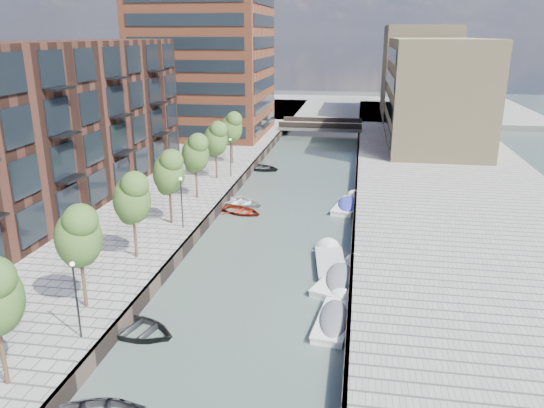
% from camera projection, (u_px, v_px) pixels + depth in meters
% --- Properties ---
extents(water, '(300.00, 300.00, 0.00)m').
position_uv_depth(water, '(298.00, 188.00, 55.98)').
color(water, '#38473F').
rests_on(water, ground).
extents(quay_right, '(20.00, 140.00, 1.00)m').
position_uv_depth(quay_right, '(455.00, 191.00, 53.33)').
color(quay_right, gray).
rests_on(quay_right, ground).
extents(quay_wall_left, '(0.25, 140.00, 1.00)m').
position_uv_depth(quay_wall_left, '(241.00, 181.00, 56.78)').
color(quay_wall_left, '#332823').
rests_on(quay_wall_left, ground).
extents(quay_wall_right, '(0.25, 140.00, 1.00)m').
position_uv_depth(quay_wall_right, '(356.00, 186.00, 54.88)').
color(quay_wall_right, '#332823').
rests_on(quay_wall_right, ground).
extents(far_closure, '(80.00, 40.00, 1.00)m').
position_uv_depth(far_closure, '(331.00, 108.00, 112.17)').
color(far_closure, gray).
rests_on(far_closure, ground).
extents(apartment_block, '(8.00, 38.00, 14.00)m').
position_uv_depth(apartment_block, '(63.00, 123.00, 47.26)').
color(apartment_block, black).
rests_on(apartment_block, quay_left).
extents(tower, '(18.00, 18.00, 30.00)m').
position_uv_depth(tower, '(204.00, 31.00, 77.20)').
color(tower, brown).
rests_on(tower, quay_left).
extents(tan_block_near, '(12.00, 25.00, 14.00)m').
position_uv_depth(tan_block_near, '(435.00, 92.00, 71.69)').
color(tan_block_near, '#99855E').
rests_on(tan_block_near, quay_right).
extents(tan_block_far, '(12.00, 20.00, 16.00)m').
position_uv_depth(tan_block_far, '(418.00, 72.00, 95.80)').
color(tan_block_far, '#99855E').
rests_on(tan_block_far, quay_right).
extents(bridge, '(13.00, 6.00, 1.30)m').
position_uv_depth(bridge, '(321.00, 126.00, 85.60)').
color(bridge, gray).
rests_on(bridge, ground).
extents(tree_1, '(2.50, 2.50, 5.95)m').
position_uv_depth(tree_1, '(78.00, 234.00, 28.45)').
color(tree_1, '#382619').
rests_on(tree_1, quay_left).
extents(tree_2, '(2.50, 2.50, 5.95)m').
position_uv_depth(tree_2, '(132.00, 197.00, 35.02)').
color(tree_2, '#382619').
rests_on(tree_2, quay_left).
extents(tree_3, '(2.50, 2.50, 5.95)m').
position_uv_depth(tree_3, '(169.00, 171.00, 41.60)').
color(tree_3, '#382619').
rests_on(tree_3, quay_left).
extents(tree_4, '(2.50, 2.50, 5.95)m').
position_uv_depth(tree_4, '(195.00, 152.00, 48.17)').
color(tree_4, '#382619').
rests_on(tree_4, quay_left).
extents(tree_5, '(2.50, 2.50, 5.95)m').
position_uv_depth(tree_5, '(216.00, 138.00, 54.74)').
color(tree_5, '#382619').
rests_on(tree_5, quay_left).
extents(tree_6, '(2.50, 2.50, 5.95)m').
position_uv_depth(tree_6, '(231.00, 127.00, 61.31)').
color(tree_6, '#382619').
rests_on(tree_6, quay_left).
extents(lamp_0, '(0.24, 0.24, 4.12)m').
position_uv_depth(lamp_0, '(76.00, 292.00, 25.98)').
color(lamp_0, black).
rests_on(lamp_0, quay_left).
extents(lamp_1, '(0.24, 0.24, 4.12)m').
position_uv_depth(lamp_1, '(181.00, 197.00, 41.00)').
color(lamp_1, black).
rests_on(lamp_1, quay_left).
extents(lamp_2, '(0.24, 0.24, 4.12)m').
position_uv_depth(lamp_2, '(230.00, 153.00, 56.03)').
color(lamp_2, black).
rests_on(lamp_2, quay_left).
extents(sloop_0, '(5.67, 4.65, 1.02)m').
position_uv_depth(sloop_0, '(135.00, 333.00, 28.91)').
color(sloop_0, black).
rests_on(sloop_0, ground).
extents(sloop_2, '(5.01, 4.39, 0.86)m').
position_uv_depth(sloop_2, '(241.00, 213.00, 48.27)').
color(sloop_2, maroon).
rests_on(sloop_2, ground).
extents(sloop_3, '(5.93, 5.02, 1.04)m').
position_uv_depth(sloop_3, '(238.00, 205.00, 50.52)').
color(sloop_3, beige).
rests_on(sloop_3, ground).
extents(sloop_4, '(5.80, 4.91, 1.02)m').
position_uv_depth(sloop_4, '(260.00, 170.00, 63.65)').
color(sloop_4, black).
rests_on(sloop_4, ground).
extents(motorboat_1, '(2.36, 5.29, 1.70)m').
position_uv_depth(motorboat_1, '(335.00, 317.00, 30.11)').
color(motorboat_1, white).
rests_on(motorboat_1, ground).
extents(motorboat_2, '(2.64, 5.84, 1.88)m').
position_uv_depth(motorboat_2, '(330.00, 262.00, 37.73)').
color(motorboat_2, '#B6B5B4').
rests_on(motorboat_2, ground).
extents(motorboat_3, '(3.03, 5.84, 1.86)m').
position_uv_depth(motorboat_3, '(349.00, 205.00, 49.82)').
color(motorboat_3, white).
rests_on(motorboat_3, ground).
extents(motorboat_4, '(3.78, 6.00, 1.89)m').
position_uv_depth(motorboat_4, '(343.00, 278.00, 34.89)').
color(motorboat_4, white).
rests_on(motorboat_4, ground).
extents(car, '(1.87, 3.95, 1.30)m').
position_uv_depth(car, '(398.00, 131.00, 79.47)').
color(car, '#B6B7BB').
rests_on(car, quay_right).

